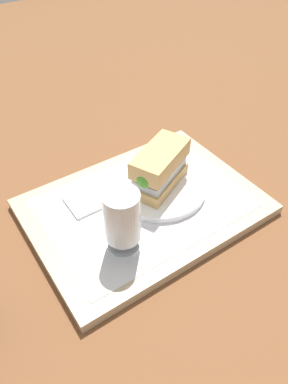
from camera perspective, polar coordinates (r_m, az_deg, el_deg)
ground_plane at (r=0.73m, az=-0.00°, el=-2.87°), size 3.00×3.00×0.00m
tray at (r=0.72m, az=-0.00°, el=-2.32°), size 0.44×0.32×0.02m
placemat at (r=0.71m, az=-0.00°, el=-1.72°), size 0.38×0.27×0.00m
plate at (r=0.74m, az=2.41°, el=0.86°), size 0.19×0.19×0.01m
sandwich at (r=0.70m, az=2.39°, el=3.73°), size 0.14×0.11×0.08m
beer_glass at (r=0.59m, az=-3.42°, el=-4.51°), size 0.06×0.06×0.12m
napkin_folded at (r=0.72m, az=-8.46°, el=-1.14°), size 0.09×0.07×0.01m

